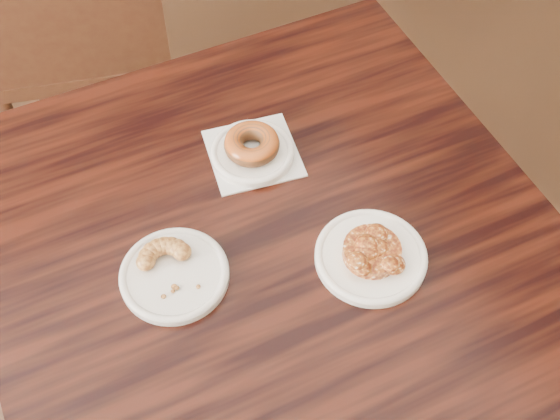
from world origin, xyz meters
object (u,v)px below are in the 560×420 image
cafe_table (271,337)px  apple_fritter (372,250)px  chair_far (77,27)px  glazed_donut (252,144)px  cruller_fragment (173,268)px

cafe_table → apple_fritter: size_ratio=7.05×
chair_far → glazed_donut: chair_far is taller
cafe_table → chair_far: size_ratio=0.98×
glazed_donut → cruller_fragment: bearing=-143.9°
chair_far → apple_fritter: size_ratio=7.20×
cafe_table → chair_far: 1.00m
glazed_donut → cruller_fragment: 0.26m
cafe_table → chair_far: (-0.04, 1.00, 0.08)m
apple_fritter → chair_far: bearing=98.0°
apple_fritter → cruller_fragment: apple_fritter is taller
cafe_table → cruller_fragment: bearing=-175.4°
glazed_donut → cruller_fragment: glazed_donut is taller
cafe_table → glazed_donut: glazed_donut is taller
apple_fritter → cruller_fragment: size_ratio=1.27×
chair_far → glazed_donut: 0.91m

